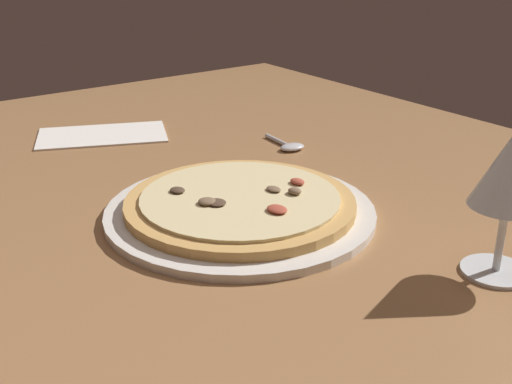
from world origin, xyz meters
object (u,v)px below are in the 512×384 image
object	(u,v)px
pizza_main	(240,207)
spoon	(289,146)
wine_glass_far	(511,174)
paper_menu	(102,135)

from	to	relation	value
pizza_main	spoon	xyz separation A→B (cm)	(-16.40, 20.65, -0.71)
wine_glass_far	spoon	size ratio (longest dim) A/B	1.67
pizza_main	wine_glass_far	bearing A→B (deg)	25.81
pizza_main	paper_menu	world-z (taller)	pizza_main
spoon	pizza_main	bearing A→B (deg)	-51.55
spoon	paper_menu	bearing A→B (deg)	-138.01
paper_menu	wine_glass_far	bearing A→B (deg)	34.58
wine_glass_far	paper_menu	distance (cm)	68.37
wine_glass_far	paper_menu	xyz separation A→B (cm)	(-66.26, -13.17, -10.51)
wine_glass_far	pizza_main	bearing A→B (deg)	-154.19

